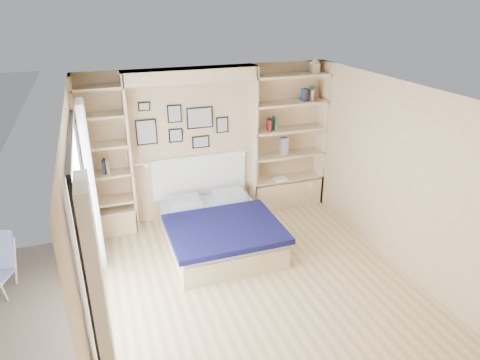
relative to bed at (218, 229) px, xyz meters
name	(u,v)px	position (x,y,z in m)	size (l,w,h in m)	color
ground	(258,286)	(0.19, -1.17, -0.26)	(4.50, 4.50, 0.00)	#D4B57E
room_shell	(198,172)	(-0.19, 0.35, 0.81)	(4.50, 4.50, 4.50)	tan
bed	(218,229)	(0.00, 0.00, 0.00)	(1.58, 2.05, 1.07)	tan
photo_gallery	(181,125)	(-0.26, 1.06, 1.34)	(1.48, 0.02, 0.82)	black
reading_lamps	(196,159)	(-0.11, 0.83, 0.84)	(1.92, 0.12, 0.15)	silver
shelf_decor	(277,113)	(1.30, 0.90, 1.44)	(3.57, 0.23, 2.03)	#A51E1E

